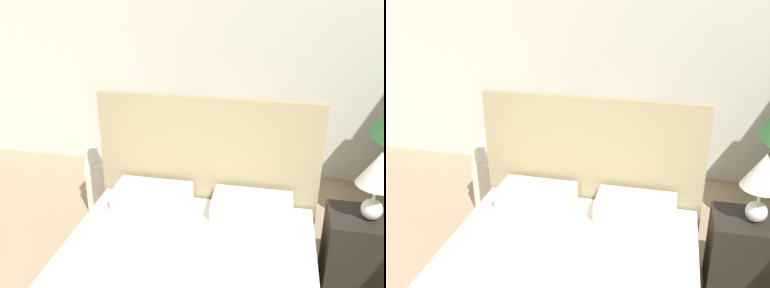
{
  "view_description": "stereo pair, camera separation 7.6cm",
  "coord_description": "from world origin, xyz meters",
  "views": [
    {
      "loc": [
        0.57,
        -0.41,
        2.09
      ],
      "look_at": [
        -0.06,
        2.67,
        0.75
      ],
      "focal_mm": 40.0,
      "sensor_mm": 36.0,
      "label": 1
    },
    {
      "loc": [
        0.64,
        -0.39,
        2.09
      ],
      "look_at": [
        -0.06,
        2.67,
        0.75
      ],
      "focal_mm": 40.0,
      "sensor_mm": 36.0,
      "label": 2
    }
  ],
  "objects": [
    {
      "name": "wall_back",
      "position": [
        0.0,
        3.81,
        1.45
      ],
      "size": [
        10.0,
        0.06,
        2.9
      ],
      "color": "silver",
      "rests_on": "ground_plane"
    },
    {
      "name": "armchair_near_window_left",
      "position": [
        -0.72,
        3.02,
        0.29
      ],
      "size": [
        0.6,
        0.68,
        0.88
      ],
      "rotation": [
        0.0,
        0.0,
        -0.0
      ],
      "color": "silver",
      "rests_on": "ground_plane"
    },
    {
      "name": "armchair_near_window_right",
      "position": [
        0.23,
        3.02,
        0.29
      ],
      "size": [
        0.65,
        0.72,
        0.88
      ],
      "rotation": [
        0.0,
        0.0,
        0.08
      ],
      "color": "silver",
      "rests_on": "ground_plane"
    },
    {
      "name": "nightstand",
      "position": [
        1.22,
        2.13,
        0.29
      ],
      "size": [
        0.5,
        0.38,
        0.57
      ],
      "color": "black",
      "rests_on": "ground_plane"
    },
    {
      "name": "table_lamp",
      "position": [
        1.22,
        2.12,
        0.89
      ],
      "size": [
        0.26,
        0.26,
        0.47
      ],
      "color": "white",
      "rests_on": "nightstand"
    }
  ]
}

